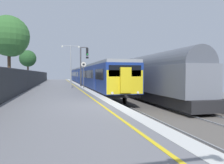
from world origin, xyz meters
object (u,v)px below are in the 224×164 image
at_px(freight_train_adjacent_track, 120,75).
at_px(background_tree_left, 28,59).
at_px(commuter_train_at_platform, 88,76).
at_px(speed_limit_sign, 84,71).
at_px(background_tree_centre, 9,38).
at_px(signal_gantry, 83,62).
at_px(platform_lamp_mid, 71,62).

bearing_deg(freight_train_adjacent_track, background_tree_left, 134.29).
distance_m(commuter_train_at_platform, speed_limit_sign, 10.23).
bearing_deg(commuter_train_at_platform, background_tree_centre, -142.89).
height_order(signal_gantry, speed_limit_sign, signal_gantry).
distance_m(speed_limit_sign, background_tree_left, 22.33).
bearing_deg(freight_train_adjacent_track, commuter_train_at_platform, 134.09).
relative_size(speed_limit_sign, platform_lamp_mid, 0.61).
distance_m(commuter_train_at_platform, platform_lamp_mid, 10.21).
bearing_deg(speed_limit_sign, background_tree_centre, 162.28).
relative_size(commuter_train_at_platform, freight_train_adjacent_track, 1.04).
height_order(speed_limit_sign, platform_lamp_mid, platform_lamp_mid).
bearing_deg(speed_limit_sign, freight_train_adjacent_track, 45.28).
bearing_deg(background_tree_left, freight_train_adjacent_track, -45.71).
bearing_deg(background_tree_left, background_tree_centre, -88.81).
distance_m(freight_train_adjacent_track, platform_lamp_mid, 9.15).
distance_m(commuter_train_at_platform, signal_gantry, 6.41).
xyz_separation_m(platform_lamp_mid, background_tree_centre, (-6.66, 2.07, 2.79)).
bearing_deg(background_tree_centre, commuter_train_at_platform, 37.11).
distance_m(freight_train_adjacent_track, background_tree_centre, 14.92).
bearing_deg(background_tree_left, commuter_train_at_platform, -45.63).
distance_m(commuter_train_at_platform, background_tree_left, 15.01).
relative_size(speed_limit_sign, background_tree_left, 0.48).
xyz_separation_m(speed_limit_sign, platform_lamp_mid, (-1.37, 0.49, 1.02)).
bearing_deg(speed_limit_sign, platform_lamp_mid, 160.27).
bearing_deg(platform_lamp_mid, background_tree_centre, 162.70).
relative_size(freight_train_adjacent_track, platform_lamp_mid, 7.88).
distance_m(speed_limit_sign, background_tree_centre, 9.26).
bearing_deg(platform_lamp_mid, commuter_train_at_platform, 71.38).
height_order(platform_lamp_mid, background_tree_centre, background_tree_centre).
distance_m(signal_gantry, background_tree_left, 18.67).
height_order(freight_train_adjacent_track, signal_gantry, signal_gantry).
xyz_separation_m(speed_limit_sign, background_tree_centre, (-8.03, 2.57, 3.81)).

